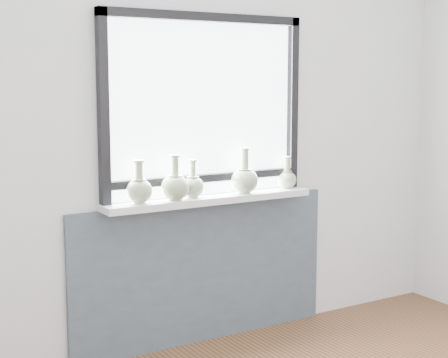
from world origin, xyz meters
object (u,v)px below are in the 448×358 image
windowsill (210,199)px  vase_a (139,189)px  vase_c (193,185)px  vase_b (175,186)px  vase_e (287,178)px  vase_d (245,179)px

windowsill → vase_a: (-0.45, -0.01, 0.10)m
vase_a → vase_c: (0.34, 0.02, -0.01)m
vase_b → vase_e: (0.80, 0.03, -0.02)m
vase_b → vase_c: 0.14m
vase_c → vase_a: bearing=-177.4°
vase_a → windowsill: bearing=1.0°
windowsill → vase_e: size_ratio=6.63×
vase_b → vase_d: bearing=1.4°
vase_e → vase_c: bearing=179.9°
vase_a → vase_b: (0.21, -0.02, 0.00)m
vase_c → windowsill: bearing=-3.9°
vase_c → vase_e: bearing=-0.1°
windowsill → vase_c: vase_c is taller
vase_c → vase_e: (0.67, -0.00, -0.01)m
vase_a → vase_d: size_ratio=0.87×
vase_c → vase_d: (0.34, -0.02, 0.02)m
windowsill → vase_b: vase_b is taller
vase_a → vase_e: (1.01, 0.01, -0.01)m
windowsill → vase_b: 0.26m
vase_d → windowsill: bearing=175.6°
vase_b → vase_e: vase_b is taller
windowsill → vase_a: size_ratio=5.53×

